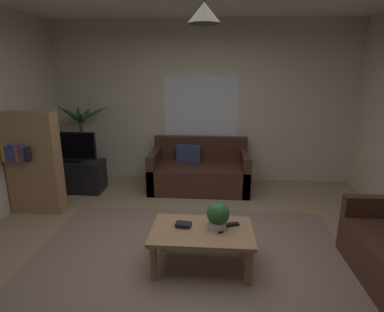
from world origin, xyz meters
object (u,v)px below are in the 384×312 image
Objects in this scene: tv_stand at (76,176)px; book_on_table_1 at (183,224)px; book_on_table_0 at (184,225)px; potted_palm_corner at (83,146)px; coffee_table at (202,235)px; potted_plant_on_table at (218,215)px; remote_on_table_0 at (231,225)px; tv at (72,147)px; couch_under_window at (199,173)px; pendant_lamp at (204,13)px; remote_on_table_1 at (217,229)px; bookshelf_corner at (33,163)px.

book_on_table_1 is at bearing -43.38° from tv_stand.
potted_palm_corner is (-2.02, 2.33, 0.22)m from book_on_table_0.
coffee_table is 3.69× the size of potted_plant_on_table.
book_on_table_0 is 0.47m from remote_on_table_0.
tv_stand is at bearing -145.28° from remote_on_table_0.
remote_on_table_0 is at bearing 26.22° from potted_plant_on_table.
book_on_table_1 is at bearing -43.05° from tv.
remote_on_table_0 is at bearing -35.92° from tv.
book_on_table_0 and remote_on_table_0 have the same top height.
potted_plant_on_table is 0.35× the size of tv.
couch_under_window is 5.89× the size of potted_plant_on_table.
potted_plant_on_table reaches higher than remote_on_table_0.
pendant_lamp reaches higher than couch_under_window.
remote_on_table_1 is 0.11× the size of potted_palm_corner.
bookshelf_corner is (-2.19, -1.05, 0.43)m from couch_under_window.
book_on_table_0 is 0.10× the size of potted_palm_corner.
pendant_lamp reaches higher than remote_on_table_1.
coffee_table is 0.16m from remote_on_table_1.
remote_on_table_1 is at bearing -74.45° from remote_on_table_0.
couch_under_window is 11.42× the size of book_on_table_0.
book_on_table_0 is 0.10× the size of bookshelf_corner.
bookshelf_corner reaches higher than remote_on_table_1.
couch_under_window reaches higher than tv_stand.
book_on_table_0 is at bearing 177.67° from potted_plant_on_table.
coffee_table is 7.16× the size of book_on_table_0.
pendant_lamp is at bearing -41.36° from tv_stand.
potted_plant_on_table is at bearing 13.91° from pendant_lamp.
book_on_table_1 is at bearing -91.17° from couch_under_window.
book_on_table_1 is 2.41m from bookshelf_corner.
tv is at bearing 141.41° from potted_plant_on_table.
book_on_table_1 is 0.20× the size of tv.
remote_on_table_0 is 3.38m from potted_palm_corner.
remote_on_table_0 is (0.29, 0.11, 0.08)m from coffee_table.
potted_palm_corner is at bearing 130.96° from book_on_table_0.
couch_under_window reaches higher than coffee_table.
tv is (-2.30, 1.87, 0.33)m from remote_on_table_1.
potted_plant_on_table is (0.01, 0.03, 0.14)m from remote_on_table_1.
pendant_lamp reaches higher than tv_stand.
tv is 0.53× the size of potted_palm_corner.
bookshelf_corner reaches higher than couch_under_window.
remote_on_table_1 is at bearing -5.87° from book_on_table_1.
tv_stand is at bearing 136.62° from book_on_table_1.
book_on_table_1 is at bearing 168.21° from coffee_table.
tv reaches higher than couch_under_window.
book_on_table_0 is at bearing 140.36° from remote_on_table_1.
tv_stand is at bearing 138.64° from coffee_table.
remote_on_table_1 is 2.73m from bookshelf_corner.
potted_plant_on_table is 0.19× the size of potted_palm_corner.
tv_stand is (-2.01, -0.26, -0.02)m from couch_under_window.
potted_palm_corner reaches higher than couch_under_window.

